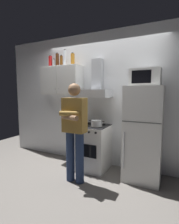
{
  "coord_description": "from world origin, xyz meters",
  "views": [
    {
      "loc": [
        1.33,
        -2.73,
        1.49
      ],
      "look_at": [
        0.0,
        0.0,
        1.15
      ],
      "focal_mm": 27.58,
      "sensor_mm": 36.0,
      "label": 1
    }
  ],
  "objects_px": {
    "microwave": "(146,78)",
    "upper_cabinet": "(62,81)",
    "bottle_beer_brown": "(61,61)",
    "bottle_rum_dark": "(57,60)",
    "cooking_pot": "(97,123)",
    "bottle_soda_red": "(50,62)",
    "range_hood": "(96,87)",
    "person_standing": "(74,129)",
    "stove_oven": "(93,147)",
    "bottle_vodka_clear": "(65,58)",
    "refrigerator": "(143,134)",
    "bottle_liquor_amber": "(73,60)",
    "bottle_canister_steel": "(54,63)"
  },
  "relations": [
    {
      "from": "microwave",
      "to": "upper_cabinet",
      "type": "bearing_deg",
      "value": 176.52
    },
    {
      "from": "bottle_beer_brown",
      "to": "bottle_rum_dark",
      "type": "bearing_deg",
      "value": 175.64
    },
    {
      "from": "cooking_pot",
      "to": "bottle_soda_red",
      "type": "relative_size",
      "value": 1.16
    },
    {
      "from": "upper_cabinet",
      "to": "range_hood",
      "type": "xyz_separation_m",
      "value": [
        0.8,
        0.0,
        -0.15
      ]
    },
    {
      "from": "person_standing",
      "to": "bottle_rum_dark",
      "type": "relative_size",
      "value": 5.51
    },
    {
      "from": "stove_oven",
      "to": "range_hood",
      "type": "relative_size",
      "value": 1.17
    },
    {
      "from": "bottle_vodka_clear",
      "to": "bottle_beer_brown",
      "type": "relative_size",
      "value": 1.39
    },
    {
      "from": "range_hood",
      "to": "refrigerator",
      "type": "height_order",
      "value": "range_hood"
    },
    {
      "from": "bottle_rum_dark",
      "to": "bottle_liquor_amber",
      "type": "xyz_separation_m",
      "value": [
        0.38,
        0.01,
        -0.02
      ]
    },
    {
      "from": "cooking_pot",
      "to": "bottle_liquor_amber",
      "type": "xyz_separation_m",
      "value": [
        -0.67,
        0.29,
        1.24
      ]
    },
    {
      "from": "person_standing",
      "to": "cooking_pot",
      "type": "bearing_deg",
      "value": 69.7
    },
    {
      "from": "stove_oven",
      "to": "bottle_rum_dark",
      "type": "distance_m",
      "value": 1.99
    },
    {
      "from": "microwave",
      "to": "bottle_liquor_amber",
      "type": "distance_m",
      "value": 1.56
    },
    {
      "from": "bottle_rum_dark",
      "to": "range_hood",
      "type": "bearing_deg",
      "value": -1.78
    },
    {
      "from": "bottle_beer_brown",
      "to": "bottle_rum_dark",
      "type": "xyz_separation_m",
      "value": [
        -0.11,
        0.01,
        0.03
      ]
    },
    {
      "from": "bottle_vodka_clear",
      "to": "microwave",
      "type": "bearing_deg",
      "value": -3.26
    },
    {
      "from": "upper_cabinet",
      "to": "stove_oven",
      "type": "xyz_separation_m",
      "value": [
        0.8,
        -0.13,
        -1.32
      ]
    },
    {
      "from": "person_standing",
      "to": "bottle_vodka_clear",
      "type": "relative_size",
      "value": 4.86
    },
    {
      "from": "bottle_liquor_amber",
      "to": "bottle_soda_red",
      "type": "bearing_deg",
      "value": -179.26
    },
    {
      "from": "person_standing",
      "to": "cooking_pot",
      "type": "distance_m",
      "value": 0.52
    },
    {
      "from": "bottle_vodka_clear",
      "to": "bottle_rum_dark",
      "type": "relative_size",
      "value": 1.13
    },
    {
      "from": "cooking_pot",
      "to": "bottle_vodka_clear",
      "type": "height_order",
      "value": "bottle_vodka_clear"
    },
    {
      "from": "upper_cabinet",
      "to": "bottle_canister_steel",
      "type": "xyz_separation_m",
      "value": [
        -0.22,
        0.04,
        0.39
      ]
    },
    {
      "from": "refrigerator",
      "to": "bottle_rum_dark",
      "type": "distance_m",
      "value": 2.34
    },
    {
      "from": "refrigerator",
      "to": "bottle_canister_steel",
      "type": "height_order",
      "value": "bottle_canister_steel"
    },
    {
      "from": "microwave",
      "to": "bottle_beer_brown",
      "type": "distance_m",
      "value": 1.82
    },
    {
      "from": "stove_oven",
      "to": "bottle_rum_dark",
      "type": "relative_size",
      "value": 2.94
    },
    {
      "from": "person_standing",
      "to": "bottle_rum_dark",
      "type": "xyz_separation_m",
      "value": [
        -0.87,
        0.76,
        1.29
      ]
    },
    {
      "from": "cooking_pot",
      "to": "bottle_vodka_clear",
      "type": "relative_size",
      "value": 0.9
    },
    {
      "from": "microwave",
      "to": "bottle_liquor_amber",
      "type": "relative_size",
      "value": 1.8
    },
    {
      "from": "stove_oven",
      "to": "refrigerator",
      "type": "bearing_deg",
      "value": 0.04
    },
    {
      "from": "range_hood",
      "to": "bottle_beer_brown",
      "type": "bearing_deg",
      "value": 178.57
    },
    {
      "from": "cooking_pot",
      "to": "bottle_beer_brown",
      "type": "bearing_deg",
      "value": 164.27
    },
    {
      "from": "bottle_vodka_clear",
      "to": "bottle_rum_dark",
      "type": "xyz_separation_m",
      "value": [
        -0.22,
        0.04,
        -0.02
      ]
    },
    {
      "from": "bottle_vodka_clear",
      "to": "bottle_liquor_amber",
      "type": "height_order",
      "value": "bottle_vodka_clear"
    },
    {
      "from": "bottle_beer_brown",
      "to": "bottle_liquor_amber",
      "type": "distance_m",
      "value": 0.27
    },
    {
      "from": "bottle_liquor_amber",
      "to": "bottle_vodka_clear",
      "type": "bearing_deg",
      "value": -161.06
    },
    {
      "from": "person_standing",
      "to": "bottle_canister_steel",
      "type": "bearing_deg",
      "value": 141.67
    },
    {
      "from": "microwave",
      "to": "bottle_vodka_clear",
      "type": "height_order",
      "value": "bottle_vodka_clear"
    },
    {
      "from": "bottle_beer_brown",
      "to": "refrigerator",
      "type": "bearing_deg",
      "value": -4.74
    },
    {
      "from": "cooking_pot",
      "to": "refrigerator",
      "type": "bearing_deg",
      "value": 8.32
    },
    {
      "from": "range_hood",
      "to": "bottle_liquor_amber",
      "type": "distance_m",
      "value": 0.8
    },
    {
      "from": "cooking_pot",
      "to": "bottle_rum_dark",
      "type": "distance_m",
      "value": 1.67
    },
    {
      "from": "microwave",
      "to": "person_standing",
      "type": "relative_size",
      "value": 0.29
    },
    {
      "from": "person_standing",
      "to": "bottle_canister_steel",
      "type": "relative_size",
      "value": 8.93
    },
    {
      "from": "bottle_vodka_clear",
      "to": "bottle_canister_steel",
      "type": "height_order",
      "value": "bottle_vodka_clear"
    },
    {
      "from": "microwave",
      "to": "bottle_soda_red",
      "type": "relative_size",
      "value": 1.82
    },
    {
      "from": "bottle_beer_brown",
      "to": "bottle_rum_dark",
      "type": "relative_size",
      "value": 0.81
    },
    {
      "from": "microwave",
      "to": "bottle_soda_red",
      "type": "bearing_deg",
      "value": 176.11
    },
    {
      "from": "upper_cabinet",
      "to": "refrigerator",
      "type": "xyz_separation_m",
      "value": [
        1.75,
        -0.12,
        -0.95
      ]
    }
  ]
}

